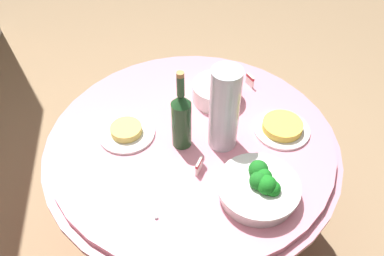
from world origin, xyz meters
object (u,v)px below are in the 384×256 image
wine_bottle (181,119)px  food_plate_noodles (127,132)px  food_plate_fried_egg (282,128)px  serving_tongs (161,237)px  label_placard_mid (199,166)px  broccoli_bowl (259,187)px  decorative_fruit_vase (224,113)px  label_placard_front (250,80)px  plate_stack (217,92)px

wine_bottle → food_plate_noodles: wine_bottle is taller
food_plate_fried_egg → serving_tongs: bearing=128.0°
food_plate_fried_egg → label_placard_mid: bearing=113.6°
broccoli_bowl → food_plate_noodles: 0.56m
decorative_fruit_vase → label_placard_mid: bearing=139.9°
wine_bottle → label_placard_front: size_ratio=6.11×
decorative_fruit_vase → label_placard_front: 0.39m
food_plate_fried_egg → label_placard_front: bearing=10.6°
broccoli_bowl → food_plate_noodles: bearing=50.7°
plate_stack → wine_bottle: size_ratio=0.62×
broccoli_bowl → serving_tongs: (-0.11, 0.34, -0.04)m
food_plate_noodles → label_placard_front: 0.60m
serving_tongs → label_placard_front: label_placard_front is taller
label_placard_mid → wine_bottle: bearing=16.7°
wine_bottle → serving_tongs: (-0.39, 0.12, -0.12)m
label_placard_mid → decorative_fruit_vase: bearing=-40.1°
label_placard_mid → plate_stack: bearing=-19.6°
label_placard_mid → food_plate_noodles: bearing=48.6°
food_plate_noodles → plate_stack: bearing=-67.7°
decorative_fruit_vase → food_plate_noodles: (0.09, 0.36, -0.14)m
food_plate_fried_egg → label_placard_mid: (-0.16, 0.35, 0.01)m
plate_stack → food_plate_fried_egg: size_ratio=0.95×
food_plate_fried_egg → food_plate_noodles: (0.07, 0.61, -0.00)m
wine_bottle → serving_tongs: bearing=163.5°
broccoli_bowl → wine_bottle: bearing=38.9°
plate_stack → label_placard_mid: plate_stack is taller
broccoli_bowl → decorative_fruit_vase: (0.26, 0.07, 0.11)m
wine_bottle → food_plate_noodles: (0.08, 0.21, -0.11)m
wine_bottle → food_plate_fried_egg: bearing=-88.8°
decorative_fruit_vase → plate_stack: bearing=-6.2°
label_placard_front → serving_tongs: bearing=146.7°
food_plate_noodles → label_placard_front: (0.23, -0.55, 0.02)m
food_plate_fried_egg → label_placard_front: label_placard_front is taller
food_plate_noodles → label_placard_mid: bearing=-131.4°
label_placard_front → wine_bottle: bearing=131.8°
plate_stack → wine_bottle: 0.31m
wine_bottle → label_placard_mid: (-0.15, -0.04, -0.10)m
broccoli_bowl → food_plate_fried_egg: broccoli_bowl is taller
wine_bottle → decorative_fruit_vase: 0.16m
serving_tongs → food_plate_fried_egg: food_plate_fried_egg is taller
broccoli_bowl → label_placard_mid: size_ratio=5.09×
broccoli_bowl → decorative_fruit_vase: 0.29m
label_placard_front → label_placard_mid: 0.54m
serving_tongs → food_plate_fried_egg: size_ratio=0.76×
serving_tongs → food_plate_noodles: 0.48m
plate_stack → food_plate_noodles: 0.42m
wine_bottle → label_placard_mid: size_ratio=6.11×
plate_stack → serving_tongs: bearing=154.8°
broccoli_bowl → decorative_fruit_vase: bearing=15.4°
food_plate_noodles → wine_bottle: bearing=-110.1°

